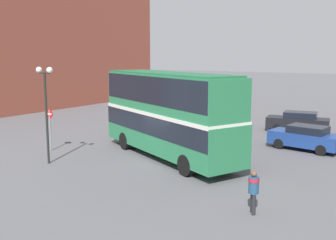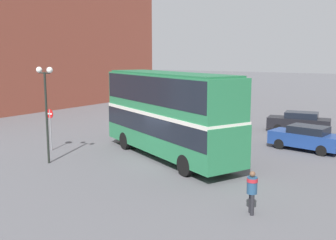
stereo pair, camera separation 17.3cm
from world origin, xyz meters
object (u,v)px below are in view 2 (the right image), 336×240
parked_car_kerb_near (299,122)px  no_entry_sign (50,124)px  parked_car_side_street (206,118)px  pedestrian_foreground (252,188)px  parked_car_kerb_far (306,138)px  street_lamp_twin_globe (46,94)px  double_decker_bus (168,110)px

parked_car_kerb_near → no_entry_sign: bearing=43.4°
parked_car_side_street → pedestrian_foreground: bearing=138.5°
parked_car_kerb_far → no_entry_sign: no_entry_sign is taller
parked_car_side_street → street_lamp_twin_globe: street_lamp_twin_globe is taller
parked_car_kerb_near → street_lamp_twin_globe: street_lamp_twin_globe is taller
parked_car_kerb_far → street_lamp_twin_globe: size_ratio=0.85×
pedestrian_foreground → double_decker_bus: bearing=-69.6°
pedestrian_foreground → parked_car_kerb_near: size_ratio=0.34×
parked_car_kerb_far → parked_car_side_street: (-8.79, 3.37, 0.02)m
parked_car_side_street → street_lamp_twin_globe: (-2.11, -14.19, 2.95)m
parked_car_kerb_far → street_lamp_twin_globe: 15.64m
pedestrian_foreground → no_entry_sign: no_entry_sign is taller
double_decker_bus → street_lamp_twin_globe: bearing=-112.0°
double_decker_bus → street_lamp_twin_globe: street_lamp_twin_globe is taller
double_decker_bus → pedestrian_foreground: size_ratio=6.61×
parked_car_kerb_near → parked_car_side_street: bearing=10.2°
pedestrian_foreground → no_entry_sign: size_ratio=0.63×
street_lamp_twin_globe → parked_car_kerb_far: bearing=44.8°
pedestrian_foreground → parked_car_side_street: bearing=-90.3°
parked_car_kerb_near → parked_car_kerb_far: parked_car_kerb_near is taller
double_decker_bus → parked_car_side_street: bearing=129.7°
parked_car_side_street → no_entry_sign: bearing=85.3°
parked_car_kerb_near → street_lamp_twin_globe: size_ratio=0.91×
pedestrian_foreground → parked_car_kerb_far: (-0.99, 11.31, -0.21)m
double_decker_bus → parked_car_side_street: double_decker_bus is taller
double_decker_bus → parked_car_kerb_near: double_decker_bus is taller
parked_car_kerb_far → double_decker_bus: bearing=53.4°
street_lamp_twin_globe → pedestrian_foreground: bearing=-2.4°
pedestrian_foreground → parked_car_side_street: (-9.77, 14.69, -0.19)m
parked_car_kerb_near → parked_car_side_street: 7.20m
parked_car_side_street → parked_car_kerb_near: bearing=-145.6°
parked_car_kerb_far → street_lamp_twin_globe: bearing=52.7°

